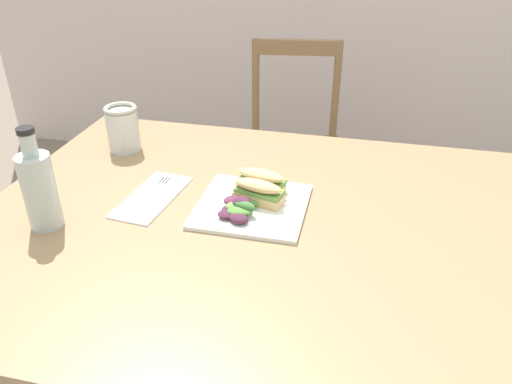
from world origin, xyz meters
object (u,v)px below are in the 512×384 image
at_px(chair_wooden_far, 293,149).
at_px(sandwich_half_back, 261,181).
at_px(plate_lunch, 252,206).
at_px(sandwich_half_front, 258,192).
at_px(mason_jar_iced_tea, 123,130).
at_px(fork_on_napkin, 155,192).
at_px(dining_table, 259,262).
at_px(bottle_cold_brew, 40,193).

distance_m(chair_wooden_far, sandwich_half_back, 0.96).
height_order(plate_lunch, sandwich_half_back, sandwich_half_back).
bearing_deg(sandwich_half_front, chair_wooden_far, 93.94).
bearing_deg(chair_wooden_far, mason_jar_iced_tea, -116.95).
bearing_deg(plate_lunch, fork_on_napkin, 177.85).
relative_size(dining_table, sandwich_half_back, 10.38).
relative_size(dining_table, fork_on_napkin, 6.91).
distance_m(plate_lunch, bottle_cold_brew, 0.46).
bearing_deg(mason_jar_iced_tea, plate_lunch, -28.30).
height_order(chair_wooden_far, sandwich_half_back, chair_wooden_far).
relative_size(sandwich_half_back, bottle_cold_brew, 0.54).
height_order(dining_table, plate_lunch, plate_lunch).
relative_size(sandwich_half_front, bottle_cold_brew, 0.54).
relative_size(bottle_cold_brew, mason_jar_iced_tea, 1.78).
xyz_separation_m(chair_wooden_far, plate_lunch, (0.05, -0.96, 0.30)).
bearing_deg(chair_wooden_far, sandwich_half_back, -86.09).
height_order(fork_on_napkin, mason_jar_iced_tea, mason_jar_iced_tea).
height_order(bottle_cold_brew, mason_jar_iced_tea, bottle_cold_brew).
height_order(chair_wooden_far, mason_jar_iced_tea, chair_wooden_far).
xyz_separation_m(chair_wooden_far, fork_on_napkin, (-0.19, -0.95, 0.30)).
height_order(dining_table, sandwich_half_back, sandwich_half_back).
distance_m(sandwich_half_back, fork_on_napkin, 0.26).
distance_m(chair_wooden_far, bottle_cold_brew, 1.25).
bearing_deg(chair_wooden_far, fork_on_napkin, -101.23).
bearing_deg(chair_wooden_far, bottle_cold_brew, -107.78).
height_order(dining_table, fork_on_napkin, fork_on_napkin).
bearing_deg(sandwich_half_front, sandwich_half_back, 94.36).
xyz_separation_m(chair_wooden_far, bottle_cold_brew, (-0.36, -1.13, 0.37)).
distance_m(sandwich_half_front, sandwich_half_back, 0.05).
bearing_deg(plate_lunch, sandwich_half_front, 45.95).
bearing_deg(mason_jar_iced_tea, dining_table, -31.42).
height_order(plate_lunch, fork_on_napkin, plate_lunch).
distance_m(dining_table, chair_wooden_far, 1.03).
xyz_separation_m(plate_lunch, fork_on_napkin, (-0.24, 0.01, 0.00)).
relative_size(dining_table, sandwich_half_front, 10.38).
xyz_separation_m(chair_wooden_far, mason_jar_iced_tea, (-0.37, -0.73, 0.35)).
bearing_deg(fork_on_napkin, sandwich_half_front, 0.65).
height_order(sandwich_half_back, bottle_cold_brew, bottle_cold_brew).
relative_size(chair_wooden_far, fork_on_napkin, 4.69).
xyz_separation_m(dining_table, chair_wooden_far, (-0.08, 1.01, -0.18)).
bearing_deg(bottle_cold_brew, dining_table, 15.32).
distance_m(dining_table, fork_on_napkin, 0.30).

